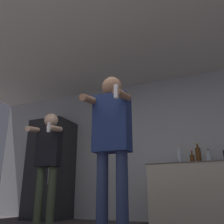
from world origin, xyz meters
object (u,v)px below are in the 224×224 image
at_px(refrigerator, 51,168).
at_px(person_man_side, 48,154).
at_px(bottle_dark_rum, 192,159).
at_px(person_woman_foreground, 112,135).
at_px(bottle_clear_vodka, 209,158).
at_px(bottle_green_wine, 198,155).
at_px(bottle_tall_gin, 180,157).

bearing_deg(refrigerator, person_man_side, -55.87).
relative_size(bottle_dark_rum, person_woman_foreground, 0.12).
bearing_deg(bottle_dark_rum, bottle_clear_vodka, 0.00).
bearing_deg(refrigerator, bottle_green_wine, 1.69).
bearing_deg(bottle_green_wine, bottle_clear_vodka, 0.00).
bearing_deg(person_man_side, bottle_dark_rum, 26.22).
relative_size(bottle_clear_vodka, bottle_dark_rum, 1.03).
bearing_deg(person_man_side, bottle_green_wine, 25.19).
distance_m(bottle_clear_vodka, bottle_tall_gin, 0.44).
relative_size(bottle_green_wine, bottle_tall_gin, 1.04).
bearing_deg(refrigerator, person_woman_foreground, -39.55).
relative_size(bottle_green_wine, person_woman_foreground, 0.19).
distance_m(bottle_green_wine, person_woman_foreground, 1.90).
relative_size(bottle_tall_gin, bottle_dark_rum, 1.48).
bearing_deg(bottle_green_wine, bottle_tall_gin, -180.00).
xyz_separation_m(refrigerator, person_man_side, (0.62, -0.92, 0.10)).
bearing_deg(bottle_tall_gin, bottle_green_wine, 0.00).
bearing_deg(bottle_tall_gin, person_man_side, -151.42).
distance_m(bottle_green_wine, bottle_clear_vodka, 0.16).
xyz_separation_m(bottle_dark_rum, person_man_side, (-2.04, -1.00, 0.05)).
height_order(bottle_clear_vodka, bottle_dark_rum, bottle_clear_vodka).
height_order(bottle_dark_rum, person_woman_foreground, person_woman_foreground).
height_order(bottle_tall_gin, person_woman_foreground, person_woman_foreground).
bearing_deg(bottle_clear_vodka, refrigerator, -178.40).
relative_size(refrigerator, bottle_clear_vodka, 8.48).
bearing_deg(person_woman_foreground, bottle_clear_vodka, 63.12).
distance_m(refrigerator, bottle_clear_vodka, 2.91).
xyz_separation_m(refrigerator, bottle_dark_rum, (2.66, 0.08, 0.04)).
distance_m(person_woman_foreground, person_man_side, 1.58).
bearing_deg(person_woman_foreground, bottle_green_wine, 67.19).
xyz_separation_m(bottle_green_wine, person_man_side, (-2.13, -1.00, -0.00)).
height_order(bottle_green_wine, bottle_dark_rum, bottle_green_wine).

